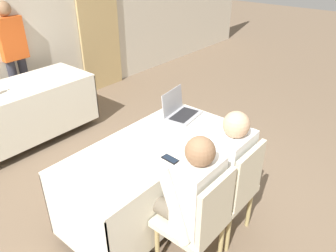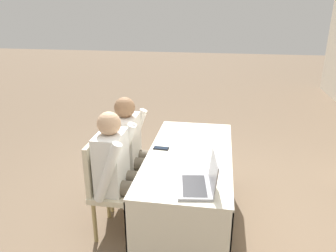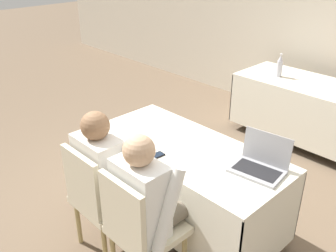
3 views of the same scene
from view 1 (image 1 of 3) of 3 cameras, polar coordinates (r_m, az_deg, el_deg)
name	(u,v)px [view 1 (image 1 of 3)]	position (r m, az deg, el deg)	size (l,w,h in m)	color
ground_plane	(152,210)	(3.21, -2.76, -14.37)	(24.00, 24.00, 0.00)	brown
curtain_panel	(97,8)	(5.58, -12.20, 19.49)	(0.78, 0.04, 2.65)	tan
conference_table_near	(151,162)	(2.86, -3.03, -6.34)	(1.63, 0.74, 0.73)	silver
conference_table_far	(24,100)	(4.36, -23.86, 4.24)	(1.63, 0.74, 0.73)	silver
laptop	(180,111)	(3.19, 2.19, 2.56)	(0.38, 0.31, 0.25)	#99999E
cell_phone	(170,159)	(2.57, 0.40, -5.79)	(0.07, 0.15, 0.01)	black
paper_beside_laptop	(165,134)	(2.90, -0.60, -1.37)	(0.25, 0.32, 0.00)	white
chair_near_left	(199,219)	(2.43, 5.49, -15.78)	(0.44, 0.44, 0.90)	tan
chair_near_right	(232,187)	(2.73, 11.09, -10.37)	(0.44, 0.44, 0.90)	tan
person_checkered_shirt	(188,195)	(2.37, 3.59, -11.94)	(0.50, 0.52, 1.16)	#665B4C
person_white_shirt	(223,166)	(2.67, 9.50, -6.86)	(0.50, 0.52, 1.16)	#665B4C
person_red_shirt	(14,54)	(4.94, -25.28, 11.26)	(0.34, 0.21, 1.59)	#33333D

